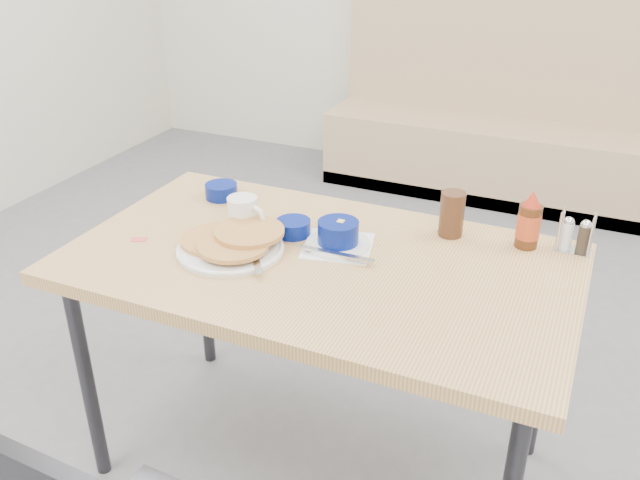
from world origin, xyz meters
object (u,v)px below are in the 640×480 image
at_px(pancake_plate, 232,244).
at_px(coffee_mug, 244,213).
at_px(dining_table, 319,277).
at_px(grits_setting, 338,236).
at_px(butter_bowl, 293,228).
at_px(syrup_bottle, 529,223).
at_px(amber_tumbler, 452,214).
at_px(condiment_caddy, 575,238).
at_px(creamer_bowl, 221,191).
at_px(booth_bench, 488,134).

height_order(pancake_plate, coffee_mug, coffee_mug).
xyz_separation_m(dining_table, coffee_mug, (-0.28, 0.07, 0.11)).
bearing_deg(dining_table, grits_setting, 73.84).
distance_m(dining_table, butter_bowl, 0.18).
distance_m(coffee_mug, syrup_bottle, 0.82).
xyz_separation_m(dining_table, butter_bowl, (-0.13, 0.10, 0.08)).
distance_m(pancake_plate, amber_tumbler, 0.64).
relative_size(amber_tumbler, condiment_caddy, 1.13).
xyz_separation_m(creamer_bowl, amber_tumbler, (0.76, 0.04, 0.04)).
xyz_separation_m(booth_bench, pancake_plate, (-0.24, -2.60, 0.43)).
xyz_separation_m(grits_setting, creamer_bowl, (-0.49, 0.17, -0.01)).
bearing_deg(butter_bowl, condiment_caddy, 16.48).
bearing_deg(coffee_mug, grits_setting, 1.37).
xyz_separation_m(grits_setting, amber_tumbler, (0.27, 0.21, 0.03)).
xyz_separation_m(booth_bench, dining_table, (0.00, -2.53, 0.35)).
height_order(coffee_mug, amber_tumbler, amber_tumbler).
relative_size(booth_bench, coffee_mug, 14.49).
bearing_deg(dining_table, pancake_plate, -165.68).
bearing_deg(coffee_mug, amber_tumbler, 20.34).
bearing_deg(pancake_plate, grits_setting, 28.22).
distance_m(pancake_plate, butter_bowl, 0.20).
bearing_deg(booth_bench, pancake_plate, -95.33).
xyz_separation_m(coffee_mug, butter_bowl, (0.15, 0.03, -0.03)).
relative_size(butter_bowl, syrup_bottle, 0.60).
relative_size(creamer_bowl, condiment_caddy, 0.89).
bearing_deg(amber_tumbler, butter_bowl, -156.29).
distance_m(booth_bench, pancake_plate, 2.64).
distance_m(grits_setting, butter_bowl, 0.15).
relative_size(pancake_plate, butter_bowl, 3.06).
height_order(dining_table, condiment_caddy, condiment_caddy).
relative_size(booth_bench, amber_tumbler, 14.03).
relative_size(amber_tumbler, syrup_bottle, 0.79).
xyz_separation_m(coffee_mug, syrup_bottle, (0.79, 0.23, 0.02)).
bearing_deg(grits_setting, condiment_caddy, 21.80).
bearing_deg(syrup_bottle, pancake_plate, -154.24).
bearing_deg(coffee_mug, creamer_bowl, 136.90).
relative_size(pancake_plate, amber_tumbler, 2.31).
bearing_deg(pancake_plate, syrup_bottle, 25.76).
height_order(grits_setting, condiment_caddy, condiment_caddy).
bearing_deg(amber_tumbler, syrup_bottle, 4.21).
xyz_separation_m(coffee_mug, creamer_bowl, (-0.19, 0.17, -0.03)).
bearing_deg(dining_table, amber_tumbler, 43.98).
height_order(dining_table, grits_setting, grits_setting).
bearing_deg(dining_table, booth_bench, 90.00).
height_order(condiment_caddy, syrup_bottle, syrup_bottle).
xyz_separation_m(coffee_mug, grits_setting, (0.30, 0.01, -0.02)).
relative_size(dining_table, condiment_caddy, 11.72).
distance_m(creamer_bowl, syrup_bottle, 0.98).
height_order(booth_bench, condiment_caddy, booth_bench).
relative_size(pancake_plate, syrup_bottle, 1.82).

